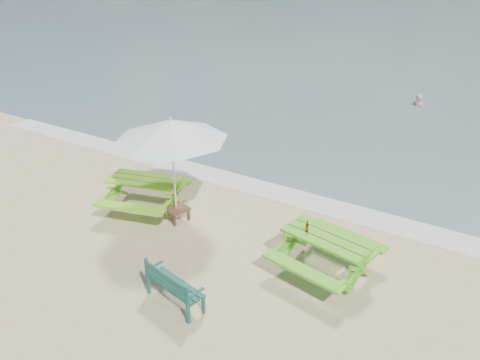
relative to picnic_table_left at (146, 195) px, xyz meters
The scene contains 8 objects.
foam_strip 3.38m from the picnic_table_left, 48.95° to the left, with size 22.00×0.90×0.01m, color silver.
picnic_table_left is the anchor object (origin of this frame).
picnic_table_right 4.86m from the picnic_table_left, ahead, with size 2.08×2.24×0.84m.
park_bench 3.75m from the picnic_table_left, 39.89° to the right, with size 1.30×0.67×0.77m.
side_table 1.01m from the picnic_table_left, ahead, with size 0.64×0.64×0.34m.
patio_umbrella 2.16m from the picnic_table_left, ahead, with size 3.21×3.21×2.57m.
beer_bottle 4.46m from the picnic_table_left, ahead, with size 0.06×0.06×0.25m.
swimmer 13.45m from the picnic_table_left, 73.58° to the left, with size 0.68×0.56×1.62m.
Camera 1 is at (5.28, -5.53, 5.87)m, focal length 35.00 mm.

